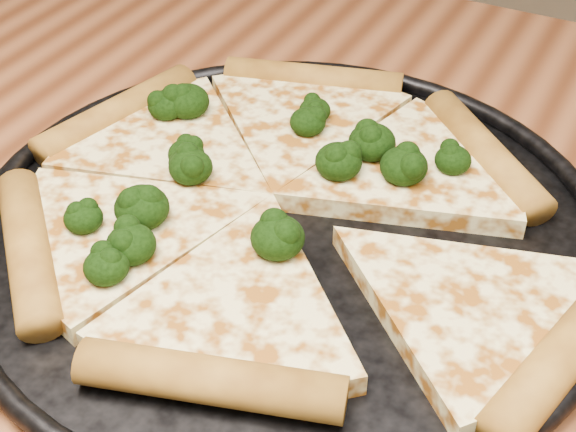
% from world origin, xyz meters
% --- Properties ---
extents(dining_table, '(1.20, 0.90, 0.75)m').
position_xyz_m(dining_table, '(0.00, 0.00, 0.66)').
color(dining_table, brown).
rests_on(dining_table, ground).
extents(pizza_pan, '(0.41, 0.41, 0.02)m').
position_xyz_m(pizza_pan, '(-0.04, 0.06, 0.76)').
color(pizza_pan, black).
rests_on(pizza_pan, dining_table).
extents(pizza, '(0.41, 0.36, 0.03)m').
position_xyz_m(pizza, '(-0.04, 0.07, 0.77)').
color(pizza, '#FFED9C').
rests_on(pizza, pizza_pan).
extents(broccoli_florets, '(0.23, 0.23, 0.03)m').
position_xyz_m(broccoli_florets, '(-0.07, 0.07, 0.78)').
color(broccoli_florets, black).
rests_on(broccoli_florets, pizza).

